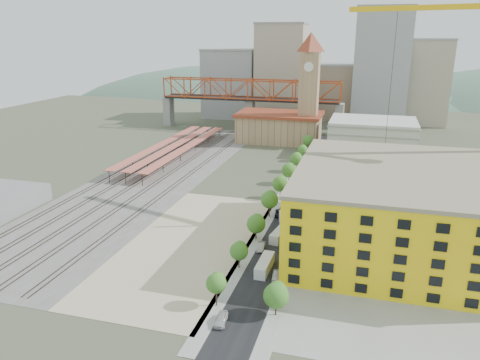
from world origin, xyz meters
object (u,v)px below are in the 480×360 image
(site_trailer_c, at_px, (285,222))
(site_trailer_d, at_px, (290,213))
(construction_building, at_px, (396,208))
(clock_tower, at_px, (309,79))
(site_trailer_b, at_px, (280,234))
(site_trailer_a, at_px, (265,265))
(car_0, at_px, (221,319))

(site_trailer_c, bearing_deg, site_trailer_d, 76.04)
(construction_building, height_order, site_trailer_c, construction_building)
(clock_tower, xyz_separation_m, site_trailer_b, (8.00, -103.19, -27.49))
(clock_tower, bearing_deg, site_trailer_c, -85.24)
(site_trailer_a, bearing_deg, site_trailer_d, 90.81)
(site_trailer_a, bearing_deg, clock_tower, 94.63)
(clock_tower, distance_m, car_0, 142.84)
(site_trailer_b, distance_m, site_trailer_d, 14.10)
(site_trailer_a, xyz_separation_m, site_trailer_d, (0.00, 30.58, 0.14))
(site_trailer_a, relative_size, site_trailer_b, 1.02)
(site_trailer_b, bearing_deg, site_trailer_d, 99.02)
(site_trailer_d, relative_size, car_0, 2.18)
(site_trailer_a, xyz_separation_m, site_trailer_c, (0.00, 23.61, 0.17))
(car_0, bearing_deg, site_trailer_d, 80.92)
(site_trailer_a, relative_size, site_trailer_c, 0.88)
(construction_building, bearing_deg, site_trailer_d, 157.24)
(clock_tower, distance_m, construction_building, 107.36)
(site_trailer_b, bearing_deg, site_trailer_a, -80.98)
(site_trailer_b, distance_m, car_0, 36.93)
(site_trailer_c, distance_m, site_trailer_d, 6.98)
(site_trailer_d, bearing_deg, site_trailer_c, -108.22)
(construction_building, distance_m, site_trailer_c, 27.49)
(construction_building, relative_size, car_0, 10.96)
(site_trailer_a, height_order, site_trailer_b, site_trailer_a)
(construction_building, bearing_deg, car_0, -125.94)
(site_trailer_d, bearing_deg, site_trailer_a, -108.22)
(clock_tower, height_order, site_trailer_a, clock_tower)
(construction_building, relative_size, site_trailer_c, 4.92)
(site_trailer_a, bearing_deg, construction_building, 37.92)
(construction_building, height_order, site_trailer_a, construction_building)
(clock_tower, bearing_deg, site_trailer_b, -85.57)
(construction_building, xyz_separation_m, site_trailer_c, (-26.00, 3.93, -8.00))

